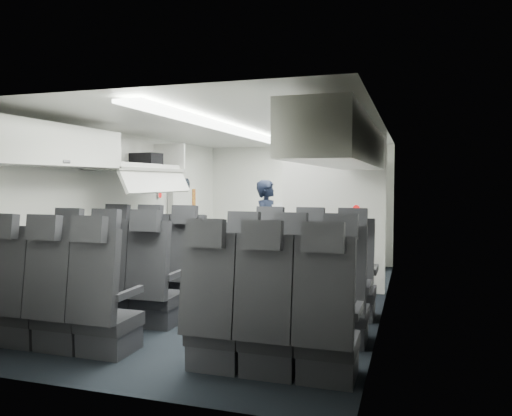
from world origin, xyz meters
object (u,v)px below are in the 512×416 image
Objects in this scene: seat_row_mid at (201,291)px; flight_attendant at (268,230)px; carry_on_bag at (146,162)px; boarding_door at (183,214)px; galley_unit at (348,213)px; seat_row_front at (232,275)px; seat_row_rear at (157,314)px.

flight_attendant is at bearing 92.21° from seat_row_mid.
carry_on_bag is (-1.31, -1.38, 1.01)m from flight_attendant.
boarding_door reaches higher than seat_row_mid.
seat_row_mid is 1.75× the size of galley_unit.
carry_on_bag is at bearing -82.01° from boarding_door.
seat_row_mid is 8.83× the size of carry_on_bag.
boarding_door reaches higher than seat_row_front.
seat_row_rear is 1.79× the size of boarding_door.
galley_unit is (0.95, 5.05, 0.55)m from seat_row_rear.
seat_row_rear is at bearing -90.00° from seat_row_front.
galley_unit reaches higher than flight_attendant.
flight_attendant is (-0.11, 2.78, 0.36)m from seat_row_mid.
seat_row_mid is at bearing -168.63° from flight_attendant.
carry_on_bag is (-2.37, -2.75, 0.83)m from galley_unit.
flight_attendant is (-0.11, 3.68, 0.36)m from seat_row_rear.
boarding_door is (-1.64, 2.99, 0.55)m from seat_row_mid.
galley_unit is 2.84m from boarding_door.
flight_attendant is at bearing 91.67° from seat_row_rear.
seat_row_mid and seat_row_rear have the same top height.
seat_row_mid is at bearing -102.88° from galley_unit.
seat_row_front is at bearing -51.84° from boarding_door.
boarding_door is at bearing 91.68° from flight_attendant.
seat_row_front is at bearing -10.58° from carry_on_bag.
seat_row_mid is 1.00× the size of seat_row_rear.
galley_unit reaches higher than carry_on_bag.
galley_unit is at bearing 77.12° from seat_row_mid.
seat_row_front is 0.90m from seat_row_mid.
flight_attendant is at bearing -127.68° from galley_unit.
galley_unit is (0.95, 4.15, 0.55)m from seat_row_mid.
seat_row_mid is 3.45m from boarding_door.
seat_row_mid is 2.18× the size of flight_attendant.
boarding_door is 1.56m from flight_attendant.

